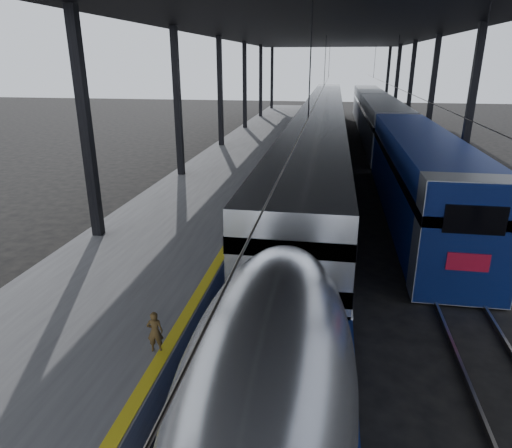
# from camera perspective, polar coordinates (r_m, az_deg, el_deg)

# --- Properties ---
(ground) EXTENTS (160.00, 160.00, 0.00)m
(ground) POSITION_cam_1_polar(r_m,az_deg,el_deg) (12.71, -5.17, -15.11)
(ground) COLOR black
(ground) RESTS_ON ground
(platform) EXTENTS (6.00, 80.00, 1.00)m
(platform) POSITION_cam_1_polar(r_m,az_deg,el_deg) (31.44, -2.35, 7.32)
(platform) COLOR #4C4C4F
(platform) RESTS_ON ground
(yellow_strip) EXTENTS (0.30, 80.00, 0.01)m
(yellow_strip) POSITION_cam_1_polar(r_m,az_deg,el_deg) (30.90, 2.78, 8.05)
(yellow_strip) COLOR gold
(yellow_strip) RESTS_ON platform
(rails) EXTENTS (6.52, 80.00, 0.16)m
(rails) POSITION_cam_1_polar(r_m,az_deg,el_deg) (30.95, 12.40, 5.88)
(rails) COLOR slate
(rails) RESTS_ON ground
(canopy) EXTENTS (18.00, 75.00, 9.47)m
(canopy) POSITION_cam_1_polar(r_m,az_deg,el_deg) (30.13, 8.40, 23.09)
(canopy) COLOR black
(canopy) RESTS_ON ground
(tgv_train) EXTENTS (2.96, 65.20, 4.25)m
(tgv_train) POSITION_cam_1_polar(r_m,az_deg,el_deg) (33.96, 8.12, 10.62)
(tgv_train) COLOR #ACAFB4
(tgv_train) RESTS_ON ground
(second_train) EXTENTS (2.92, 56.05, 4.02)m
(second_train) POSITION_cam_1_polar(r_m,az_deg,el_deg) (41.14, 15.56, 11.75)
(second_train) COLOR navy
(second_train) RESTS_ON ground
(child) EXTENTS (0.40, 0.30, 1.00)m
(child) POSITION_cam_1_polar(r_m,az_deg,el_deg) (10.78, -12.51, -12.99)
(child) COLOR #453217
(child) RESTS_ON platform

